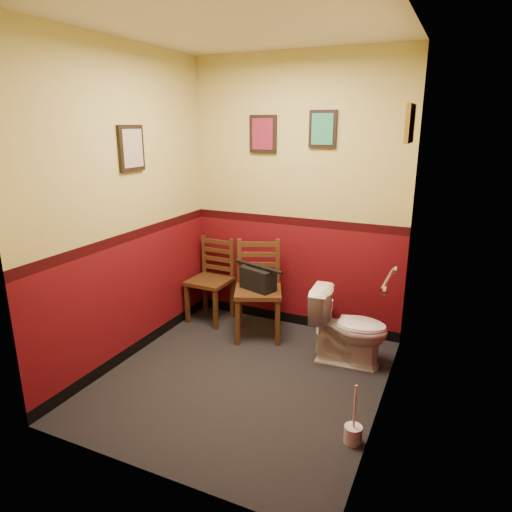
{
  "coord_description": "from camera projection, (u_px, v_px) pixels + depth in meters",
  "views": [
    {
      "loc": [
        1.5,
        -3.03,
        2.05
      ],
      "look_at": [
        0.0,
        0.25,
        1.0
      ],
      "focal_mm": 32.0,
      "sensor_mm": 36.0,
      "label": 1
    }
  ],
  "objects": [
    {
      "name": "wall_back",
      "position": [
        296.0,
        197.0,
        4.49
      ],
      "size": [
        2.2,
        0.0,
        2.7
      ],
      "primitive_type": "cube",
      "rotation": [
        1.57,
        0.0,
        0.0
      ],
      "color": "#580B12",
      "rests_on": "ground"
    },
    {
      "name": "ceiling",
      "position": [
        241.0,
        23.0,
        3.06
      ],
      "size": [
        2.2,
        2.4,
        0.0
      ],
      "primitive_type": "cube",
      "rotation": [
        3.14,
        0.0,
        0.0
      ],
      "color": "silver",
      "rests_on": "ground"
    },
    {
      "name": "framed_print_left",
      "position": [
        131.0,
        148.0,
        3.82
      ],
      "size": [
        0.04,
        0.3,
        0.38
      ],
      "color": "black",
      "rests_on": "wall_left"
    },
    {
      "name": "handbag",
      "position": [
        258.0,
        279.0,
        4.41
      ],
      "size": [
        0.38,
        0.27,
        0.25
      ],
      "rotation": [
        0.0,
        0.0,
        -0.33
      ],
      "color": "black",
      "rests_on": "chair_right"
    },
    {
      "name": "toilet_brush",
      "position": [
        353.0,
        433.0,
        3.03
      ],
      "size": [
        0.12,
        0.12,
        0.43
      ],
      "color": "silver",
      "rests_on": "floor"
    },
    {
      "name": "grab_bar",
      "position": [
        388.0,
        280.0,
        3.34
      ],
      "size": [
        0.05,
        0.56,
        0.06
      ],
      "color": "silver",
      "rests_on": "wall_right"
    },
    {
      "name": "chair_left",
      "position": [
        212.0,
        280.0,
        4.87
      ],
      "size": [
        0.42,
        0.42,
        0.88
      ],
      "rotation": [
        0.0,
        0.0,
        -0.04
      ],
      "color": "#442A14",
      "rests_on": "floor"
    },
    {
      "name": "chair_right",
      "position": [
        258.0,
        290.0,
        4.48
      ],
      "size": [
        0.58,
        0.58,
        0.95
      ],
      "rotation": [
        0.0,
        0.0,
        0.4
      ],
      "color": "#442A14",
      "rests_on": "floor"
    },
    {
      "name": "wall_left",
      "position": [
        126.0,
        209.0,
        3.88
      ],
      "size": [
        0.0,
        2.4,
        2.7
      ],
      "primitive_type": "cube",
      "rotation": [
        1.57,
        0.0,
        1.57
      ],
      "color": "#580B12",
      "rests_on": "ground"
    },
    {
      "name": "framed_print_back_a",
      "position": [
        263.0,
        134.0,
        4.44
      ],
      "size": [
        0.28,
        0.04,
        0.36
      ],
      "color": "black",
      "rests_on": "wall_back"
    },
    {
      "name": "framed_print_back_b",
      "position": [
        323.0,
        129.0,
        4.19
      ],
      "size": [
        0.26,
        0.04,
        0.34
      ],
      "color": "black",
      "rests_on": "wall_back"
    },
    {
      "name": "wall_right",
      "position": [
        392.0,
        234.0,
        3.0
      ],
      "size": [
        0.0,
        2.4,
        2.7
      ],
      "primitive_type": "cube",
      "rotation": [
        1.57,
        0.0,
        -1.57
      ],
      "color": "#580B12",
      "rests_on": "ground"
    },
    {
      "name": "floor",
      "position": [
        244.0,
        378.0,
        3.82
      ],
      "size": [
        2.2,
        2.4,
        0.0
      ],
      "primitive_type": "cube",
      "color": "black",
      "rests_on": "ground"
    },
    {
      "name": "toilet",
      "position": [
        349.0,
        328.0,
        3.99
      ],
      "size": [
        0.7,
        0.42,
        0.66
      ],
      "primitive_type": "imported",
      "rotation": [
        0.0,
        0.0,
        1.63
      ],
      "color": "white",
      "rests_on": "floor"
    },
    {
      "name": "tp_stack",
      "position": [
        327.0,
        320.0,
        4.56
      ],
      "size": [
        0.22,
        0.13,
        0.37
      ],
      "color": "silver",
      "rests_on": "floor"
    },
    {
      "name": "framed_print_right",
      "position": [
        410.0,
        123.0,
        3.34
      ],
      "size": [
        0.04,
        0.34,
        0.28
      ],
      "color": "olive",
      "rests_on": "wall_right"
    },
    {
      "name": "wall_front",
      "position": [
        141.0,
        262.0,
        2.39
      ],
      "size": [
        2.2,
        0.0,
        2.7
      ],
      "primitive_type": "cube",
      "rotation": [
        -1.57,
        0.0,
        0.0
      ],
      "color": "#580B12",
      "rests_on": "ground"
    }
  ]
}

